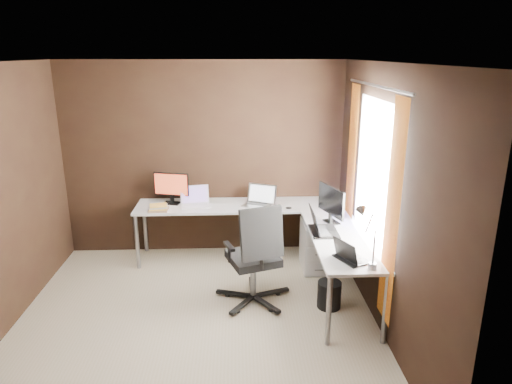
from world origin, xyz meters
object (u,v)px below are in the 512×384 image
office_chair (255,274)px  wastebasket (329,295)px  desk_lamp (366,229)px  monitor_right (331,202)px  laptop_white (195,201)px  book_stack (158,208)px  laptop_black_small (349,256)px  laptop_black_big (320,227)px  drawer_pedestal (319,245)px  laptop_silver (260,201)px  monitor_left (171,186)px

office_chair → wastebasket: office_chair is taller
desk_lamp → monitor_right: bearing=71.0°
laptop_white → book_stack: laptop_white is taller
laptop_black_small → office_chair: size_ratio=0.34×
book_stack → desk_lamp: 2.66m
laptop_black_big → desk_lamp: bearing=-163.3°
laptop_black_small → wastebasket: size_ratio=1.33×
wastebasket → office_chair: bearing=169.9°
wastebasket → laptop_black_big: bearing=102.2°
drawer_pedestal → laptop_black_big: (-0.11, -0.62, 0.49)m
laptop_silver → laptop_black_big: 1.11m
book_stack → wastebasket: 2.29m
laptop_black_big → monitor_right: bearing=-30.7°
drawer_pedestal → desk_lamp: 1.64m
laptop_white → laptop_silver: 0.82m
monitor_left → laptop_black_big: 2.03m
drawer_pedestal → laptop_silver: (-0.72, 0.32, 0.48)m
drawer_pedestal → office_chair: office_chair is taller
laptop_silver → desk_lamp: (0.85, -1.76, 0.30)m
laptop_black_small → drawer_pedestal: bearing=-24.5°
office_chair → monitor_left: bearing=110.6°
monitor_right → book_stack: size_ratio=2.05×
laptop_silver → drawer_pedestal: bearing=0.9°
laptop_silver → laptop_black_big: bearing=-32.3°
laptop_black_small → office_chair: bearing=32.0°
monitor_right → office_chair: 1.17m
laptop_white → drawer_pedestal: bearing=-23.0°
laptop_white → monitor_left: bearing=154.9°
laptop_white → monitor_right: bearing=-33.7°
monitor_left → office_chair: bearing=-35.9°
monitor_right → desk_lamp: desk_lamp is taller
laptop_black_small → laptop_black_big: bearing=-14.3°
laptop_white → desk_lamp: 2.46m
laptop_black_small → monitor_left: bearing=21.0°
monitor_right → laptop_black_big: bearing=130.1°
drawer_pedestal → laptop_black_big: 0.79m
book_stack → desk_lamp: desk_lamp is taller
drawer_pedestal → laptop_black_big: size_ratio=1.49×
monitor_right → wastebasket: (-0.10, -0.57, -0.83)m
laptop_silver → wastebasket: (0.67, -1.23, -0.64)m
monitor_right → book_stack: monitor_right is taller
monitor_left → desk_lamp: size_ratio=0.80×
drawer_pedestal → book_stack: book_stack is taller
laptop_silver → laptop_black_small: laptop_silver is taller
laptop_silver → office_chair: office_chair is taller
laptop_silver → office_chair: size_ratio=0.41×
laptop_white → laptop_black_big: bearing=-44.4°
laptop_black_small → office_chair: office_chair is taller
book_stack → laptop_silver: bearing=7.0°
monitor_left → laptop_white: size_ratio=1.15×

